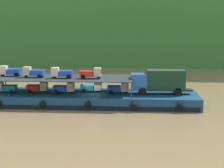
% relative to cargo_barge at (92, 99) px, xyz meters
% --- Properties ---
extents(ground_plane, '(400.00, 400.00, 0.00)m').
position_rel_cargo_barge_xyz_m(ground_plane, '(0.00, 0.04, -0.75)').
color(ground_plane, olive).
extents(cargo_barge, '(27.39, 8.40, 1.50)m').
position_rel_cargo_barge_xyz_m(cargo_barge, '(0.00, 0.00, 0.00)').
color(cargo_barge, navy).
rests_on(cargo_barge, ground).
extents(covered_lorry, '(7.92, 2.53, 3.10)m').
position_rel_cargo_barge_xyz_m(covered_lorry, '(8.71, -0.08, 2.44)').
color(covered_lorry, '#285BA3').
rests_on(covered_lorry, cargo_barge).
extents(cargo_rack, '(18.19, 6.99, 2.00)m').
position_rel_cargo_barge_xyz_m(cargo_rack, '(-3.80, 0.04, 2.69)').
color(cargo_rack, '#2D333D').
rests_on(cargo_rack, cargo_barge).
extents(mini_truck_lower_stern, '(2.79, 1.28, 1.38)m').
position_rel_cargo_barge_xyz_m(mini_truck_lower_stern, '(-11.32, -0.54, 1.44)').
color(mini_truck_lower_stern, teal).
rests_on(mini_truck_lower_stern, cargo_barge).
extents(mini_truck_lower_aft, '(2.77, 1.26, 1.38)m').
position_rel_cargo_barge_xyz_m(mini_truck_lower_aft, '(-7.18, -0.08, 1.44)').
color(mini_truck_lower_aft, red).
rests_on(mini_truck_lower_aft, cargo_barge).
extents(mini_truck_lower_mid, '(2.74, 1.20, 1.38)m').
position_rel_cargo_barge_xyz_m(mini_truck_lower_mid, '(-3.56, -0.42, 1.44)').
color(mini_truck_lower_mid, '#1E47B7').
rests_on(mini_truck_lower_mid, cargo_barge).
extents(mini_truck_lower_fore, '(2.75, 1.22, 1.38)m').
position_rel_cargo_barge_xyz_m(mini_truck_lower_fore, '(-0.12, 0.61, 1.44)').
color(mini_truck_lower_fore, teal).
rests_on(mini_truck_lower_fore, cargo_barge).
extents(mini_truck_lower_bow, '(2.74, 1.20, 1.38)m').
position_rel_cargo_barge_xyz_m(mini_truck_lower_bow, '(3.46, 0.01, 1.44)').
color(mini_truck_lower_bow, '#1E47B7').
rests_on(mini_truck_lower_bow, cargo_barge).
extents(mini_truck_upper_stern, '(2.79, 1.28, 1.38)m').
position_rel_cargo_barge_xyz_m(mini_truck_upper_stern, '(-11.14, 0.77, 3.44)').
color(mini_truck_upper_stern, '#1E47B7').
rests_on(mini_truck_upper_stern, cargo_rack).
extents(mini_truck_upper_mid, '(2.76, 1.24, 1.38)m').
position_rel_cargo_barge_xyz_m(mini_truck_upper_mid, '(-7.66, -0.18, 3.44)').
color(mini_truck_upper_mid, '#1E47B7').
rests_on(mini_truck_upper_mid, cargo_rack).
extents(mini_truck_upper_fore, '(2.78, 1.26, 1.38)m').
position_rel_cargo_barge_xyz_m(mini_truck_upper_fore, '(-3.81, -0.69, 3.44)').
color(mini_truck_upper_fore, '#1E47B7').
rests_on(mini_truck_upper_fore, cargo_rack).
extents(mini_truck_upper_bow, '(2.77, 1.25, 1.38)m').
position_rel_cargo_barge_xyz_m(mini_truck_upper_bow, '(-0.01, -0.73, 3.44)').
color(mini_truck_upper_bow, red).
rests_on(mini_truck_upper_bow, cargo_rack).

